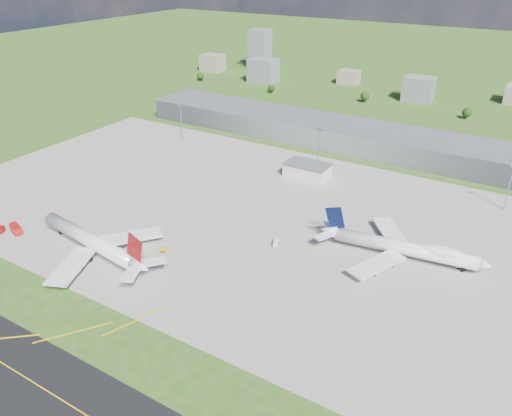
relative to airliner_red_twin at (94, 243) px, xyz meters
The scene contains 22 objects.
ground 183.49m from the airliner_red_twin, 79.26° to the left, with size 1400.00×1400.00×0.00m, color #2D551A.
apron 83.13m from the airliner_red_twin, 57.81° to the left, with size 360.00×190.00×0.08m, color gray.
terminal 198.16m from the airliner_red_twin, 80.07° to the left, with size 300.00×42.00×15.00m, color slate.
ops_building 137.49m from the airliner_red_twin, 71.25° to the left, with size 26.00×16.00×8.00m, color silver.
mast_west 159.85m from the airliner_red_twin, 114.39° to the left, with size 3.50×2.00×25.90m.
mast_center 152.23m from the airliner_red_twin, 73.07° to the left, with size 3.50×2.00×25.90m.
mast_east 212.12m from the airliner_red_twin, 43.28° to the left, with size 3.50×2.00×25.90m.
airliner_red_twin is the anchor object (origin of this frame).
airliner_blue_quad 140.64m from the airliner_red_twin, 29.64° to the left, with size 75.66×58.93×19.76m.
fire_truck 48.38m from the airliner_red_twin, behind, with size 9.72×6.13×3.99m.
tug_yellow 31.30m from the airliner_red_twin, 34.31° to the left, with size 3.95×3.66×1.73m.
van_white_near 84.08m from the airliner_red_twin, 36.31° to the left, with size 4.32×6.21×2.85m.
van_white_far 164.59m from the airliner_red_twin, 27.08° to the left, with size 5.01×2.92×2.45m.
bldg_far_w 396.45m from the airliner_red_twin, 117.95° to the left, with size 24.00×20.00×18.00m, color gray.
bldg_w 346.78m from the airliner_red_twin, 107.77° to the left, with size 28.00×22.00×24.00m, color slate.
bldg_cw 371.09m from the airliner_red_twin, 93.99° to the left, with size 20.00×18.00×14.00m, color gray.
bldg_c 344.51m from the airliner_red_twin, 80.95° to the left, with size 26.00×20.00×22.00m, color slate.
bldg_tall_w 416.86m from the airliner_red_twin, 110.49° to the left, with size 22.00×20.00×44.00m, color slate.
tree_far_w 342.94m from the airliner_red_twin, 118.92° to the left, with size 7.20×7.20×8.80m.
tree_w 304.77m from the airliner_red_twin, 104.40° to the left, with size 6.75×6.75×8.25m.
tree_c 310.51m from the airliner_red_twin, 87.38° to the left, with size 8.10×8.10×9.90m.
tree_e 322.48m from the airliner_red_twin, 71.15° to the left, with size 7.65×7.65×9.35m.
Camera 1 is at (130.09, -157.45, 123.86)m, focal length 35.00 mm.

